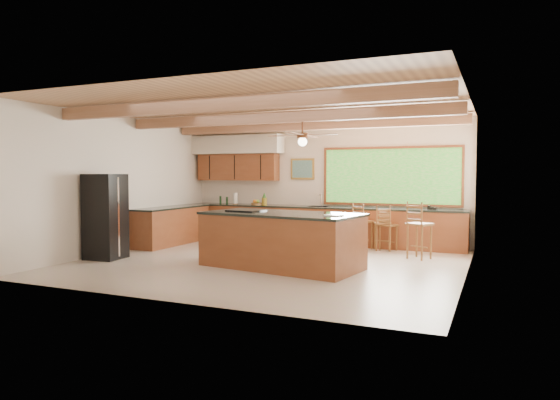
% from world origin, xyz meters
% --- Properties ---
extents(ground, '(7.20, 7.20, 0.00)m').
position_xyz_m(ground, '(0.00, 0.00, 0.00)').
color(ground, '#BEAD9E').
rests_on(ground, ground).
extents(room_shell, '(7.27, 6.54, 3.02)m').
position_xyz_m(room_shell, '(-0.17, 0.65, 2.21)').
color(room_shell, beige).
rests_on(room_shell, ground).
extents(counter_run, '(7.12, 3.10, 1.25)m').
position_xyz_m(counter_run, '(-0.82, 2.52, 0.46)').
color(counter_run, brown).
rests_on(counter_run, ground).
extents(island, '(3.08, 1.79, 1.03)m').
position_xyz_m(island, '(0.42, -0.37, 0.51)').
color(island, brown).
rests_on(island, ground).
extents(refrigerator, '(0.74, 0.72, 1.72)m').
position_xyz_m(refrigerator, '(-3.22, -0.94, 0.86)').
color(refrigerator, black).
rests_on(refrigerator, ground).
extents(bar_stool_a, '(0.50, 0.50, 1.05)m').
position_xyz_m(bar_stool_a, '(1.23, 2.39, 0.62)').
color(bar_stool_a, brown).
rests_on(bar_stool_a, ground).
extents(bar_stool_b, '(0.47, 0.47, 1.02)m').
position_xyz_m(bar_stool_b, '(1.68, 2.40, 0.60)').
color(bar_stool_b, brown).
rests_on(bar_stool_b, ground).
extents(bar_stool_c, '(0.56, 0.56, 1.17)m').
position_xyz_m(bar_stool_c, '(2.62, 1.54, 0.70)').
color(bar_stool_c, brown).
rests_on(bar_stool_c, ground).
extents(bar_stool_d, '(0.44, 0.44, 0.95)m').
position_xyz_m(bar_stool_d, '(1.82, 2.40, 0.56)').
color(bar_stool_d, brown).
rests_on(bar_stool_d, ground).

